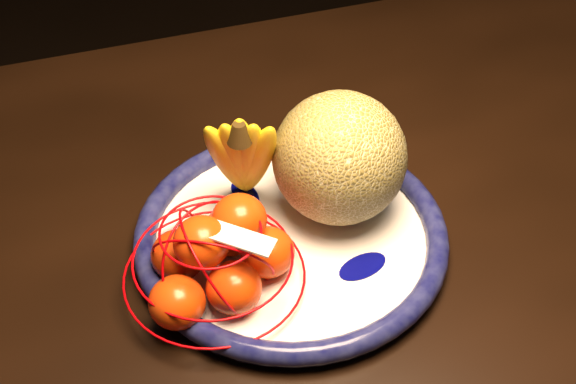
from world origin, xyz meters
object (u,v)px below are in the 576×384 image
object	(u,v)px
dining_table	(347,289)
cantaloupe	(339,158)
banana_bunch	(243,154)
mandarin_bag	(217,257)
fruit_bowl	(291,236)

from	to	relation	value
dining_table	cantaloupe	distance (m)	0.17
dining_table	banana_bunch	distance (m)	0.21
dining_table	mandarin_bag	bearing A→B (deg)	-171.85
fruit_bowl	cantaloupe	world-z (taller)	cantaloupe
dining_table	mandarin_bag	size ratio (longest dim) A/B	7.28
cantaloupe	banana_bunch	distance (m)	0.10
banana_bunch	cantaloupe	bearing A→B (deg)	-0.66
mandarin_bag	banana_bunch	bearing A→B (deg)	60.03
mandarin_bag	fruit_bowl	bearing A→B (deg)	21.66
cantaloupe	banana_bunch	size ratio (longest dim) A/B	0.97
cantaloupe	banana_bunch	bearing A→B (deg)	160.20
banana_bunch	fruit_bowl	bearing A→B (deg)	-42.67
cantaloupe	fruit_bowl	bearing A→B (deg)	-156.94
dining_table	fruit_bowl	bearing A→B (deg)	167.70
fruit_bowl	mandarin_bag	world-z (taller)	mandarin_bag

